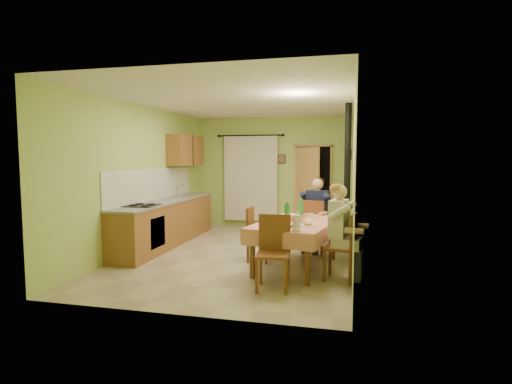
% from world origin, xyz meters
% --- Properties ---
extents(floor, '(4.00, 6.00, 0.01)m').
position_xyz_m(floor, '(0.00, 0.00, 0.00)').
color(floor, tan).
rests_on(floor, ground).
extents(room_shell, '(4.04, 6.04, 2.82)m').
position_xyz_m(room_shell, '(0.00, 0.00, 1.82)').
color(room_shell, '#B1CF6A').
rests_on(room_shell, ground).
extents(kitchen_run, '(0.64, 3.64, 1.56)m').
position_xyz_m(kitchen_run, '(-1.71, 0.40, 0.48)').
color(kitchen_run, brown).
rests_on(kitchen_run, ground).
extents(upper_cabinets, '(0.35, 1.40, 0.70)m').
position_xyz_m(upper_cabinets, '(-1.82, 1.70, 1.95)').
color(upper_cabinets, brown).
rests_on(upper_cabinets, room_shell).
extents(curtain, '(1.70, 0.07, 2.22)m').
position_xyz_m(curtain, '(-0.55, 2.90, 1.26)').
color(curtain, black).
rests_on(curtain, ground).
extents(doorway, '(0.96, 0.61, 2.15)m').
position_xyz_m(doorway, '(1.00, 2.84, 1.05)').
color(doorway, black).
rests_on(doorway, ground).
extents(dining_table, '(1.44, 2.04, 0.76)m').
position_xyz_m(dining_table, '(1.13, -0.77, 0.38)').
color(dining_table, '#E18979').
rests_on(dining_table, ground).
extents(tableware, '(0.73, 1.64, 0.33)m').
position_xyz_m(tableware, '(1.12, -0.87, 0.83)').
color(tableware, white).
rests_on(tableware, dining_table).
extents(chair_far, '(0.57, 0.57, 1.01)m').
position_xyz_m(chair_far, '(1.35, 0.33, 0.29)').
color(chair_far, brown).
rests_on(chair_far, ground).
extents(chair_near, '(0.47, 0.47, 1.01)m').
position_xyz_m(chair_near, '(0.95, -1.87, 0.29)').
color(chair_near, brown).
rests_on(chair_near, ground).
extents(chair_right, '(0.50, 0.50, 0.99)m').
position_xyz_m(chair_right, '(1.84, -1.26, 0.29)').
color(chair_right, brown).
rests_on(chair_right, ground).
extents(chair_left, '(0.39, 0.39, 0.93)m').
position_xyz_m(chair_left, '(0.43, -0.48, 0.29)').
color(chair_left, brown).
rests_on(chair_left, ground).
extents(man_far, '(0.65, 0.58, 1.39)m').
position_xyz_m(man_far, '(1.36, 0.34, 0.88)').
color(man_far, '#141938').
rests_on(man_far, chair_far).
extents(man_right, '(0.53, 0.63, 1.39)m').
position_xyz_m(man_right, '(1.83, -1.26, 0.88)').
color(man_right, beige).
rests_on(man_right, chair_right).
extents(stove_flue, '(0.24, 0.24, 2.80)m').
position_xyz_m(stove_flue, '(1.90, 0.60, 1.02)').
color(stove_flue, black).
rests_on(stove_flue, ground).
extents(picture_back, '(0.19, 0.03, 0.23)m').
position_xyz_m(picture_back, '(0.25, 2.97, 1.75)').
color(picture_back, black).
rests_on(picture_back, room_shell).
extents(picture_right, '(0.03, 0.31, 0.21)m').
position_xyz_m(picture_right, '(1.97, 1.20, 1.85)').
color(picture_right, brown).
rests_on(picture_right, room_shell).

